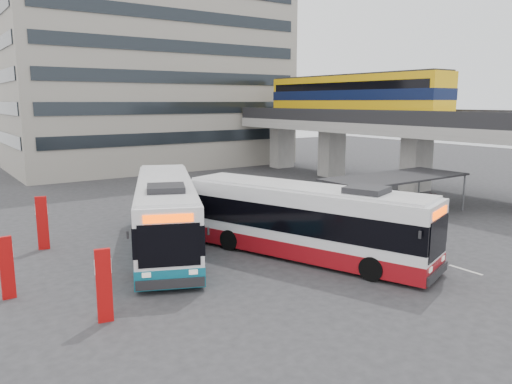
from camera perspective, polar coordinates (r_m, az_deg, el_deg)
ground at (r=25.66m, az=8.34°, el=-6.23°), size 120.00×120.00×0.00m
viaduct at (r=46.49m, az=12.27°, el=8.83°), size 8.00×32.00×9.68m
bike_shelter at (r=33.41m, az=15.59°, el=-0.23°), size 10.00×4.00×2.54m
office_block at (r=58.79m, az=-12.06°, el=15.23°), size 30.00×15.00×25.00m
road_markings at (r=25.51m, az=17.13°, el=-6.67°), size 0.15×7.60×0.01m
bus_main at (r=23.57m, az=5.49°, el=-3.37°), size 6.72×12.56×3.66m
bus_teal at (r=25.21m, az=-10.28°, el=-2.53°), size 7.47×12.60×3.71m
pedestrian at (r=26.90m, az=-4.79°, el=-3.47°), size 0.73×0.74×1.73m
sign_totem_south at (r=17.49m, az=-16.99°, el=-10.08°), size 0.54×0.26×2.53m
sign_totem_mid at (r=20.80m, az=-26.60°, el=-7.65°), size 0.52×0.17×2.39m
sign_totem_north at (r=26.83m, az=-23.23°, el=-3.19°), size 0.57×0.29×2.67m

